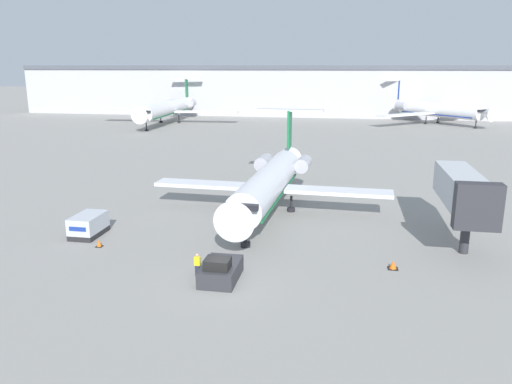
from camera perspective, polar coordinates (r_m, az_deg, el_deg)
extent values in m
plane|color=gray|center=(33.73, -4.03, -10.62)|extent=(600.00, 600.00, 0.00)
cube|color=#B2B2B7|center=(150.02, 7.46, 11.19)|extent=(180.00, 16.00, 13.18)
cube|color=#4C515B|center=(149.83, 7.55, 13.94)|extent=(180.00, 16.80, 1.20)
cylinder|color=silver|center=(48.10, 1.41, 1.00)|extent=(4.00, 20.45, 3.11)
cone|color=silver|center=(37.36, -2.06, -2.90)|extent=(3.22, 2.62, 3.11)
cube|color=black|center=(38.13, -1.69, -1.69)|extent=(2.67, 0.82, 0.44)
cone|color=silver|center=(59.54, 3.68, 3.54)|extent=(2.95, 3.54, 2.80)
cube|color=#19723F|center=(48.34, 1.41, -0.16)|extent=(3.60, 18.41, 0.20)
cube|color=silver|center=(48.43, 9.41, 0.05)|extent=(10.33, 2.89, 0.36)
cube|color=silver|center=(50.90, -5.75, 0.86)|extent=(10.33, 2.89, 0.36)
cylinder|color=#ADADB7|center=(55.91, 5.42, 3.22)|extent=(1.70, 3.57, 1.55)
cylinder|color=#ADADB7|center=(56.65, 0.89, 3.42)|extent=(1.70, 3.57, 1.55)
cube|color=#19723F|center=(59.64, 3.85, 7.21)|extent=(0.34, 2.21, 4.40)
cube|color=silver|center=(59.41, 3.88, 9.32)|extent=(7.99, 2.15, 0.20)
cylinder|color=black|center=(40.16, -1.21, -5.20)|extent=(0.24, 0.24, 1.61)
cylinder|color=black|center=(40.37, -1.21, -6.01)|extent=(0.80, 0.80, 0.40)
cylinder|color=black|center=(50.63, -0.48, -1.08)|extent=(0.24, 0.24, 1.61)
cylinder|color=black|center=(50.79, -0.48, -1.73)|extent=(0.80, 0.80, 0.40)
cylinder|color=black|center=(49.89, 4.04, -1.34)|extent=(0.24, 0.24, 1.61)
cylinder|color=black|center=(50.05, 4.03, -2.01)|extent=(0.80, 0.80, 0.40)
cube|color=#2D2D33|center=(34.41, -4.04, -9.06)|extent=(2.37, 3.84, 1.15)
cube|color=black|center=(33.29, -4.43, -8.16)|extent=(1.66, 1.38, 0.70)
cube|color=black|center=(36.12, -3.31, -8.18)|extent=(2.14, 0.30, 0.69)
cube|color=#232326|center=(45.31, -18.53, -4.45)|extent=(2.12, 3.54, 0.45)
cube|color=#B7BCC6|center=(45.04, -18.62, -3.34)|extent=(2.12, 3.54, 1.40)
cube|color=navy|center=(43.56, -19.74, -4.02)|extent=(1.49, 0.04, 0.36)
cube|color=#232838|center=(35.19, -6.69, -8.90)|extent=(0.32, 0.20, 0.79)
cube|color=yellow|center=(34.92, -6.73, -7.84)|extent=(0.40, 0.24, 0.62)
sphere|color=tan|center=(34.76, -6.75, -7.19)|extent=(0.23, 0.23, 0.23)
cube|color=black|center=(42.37, -17.47, -5.96)|extent=(0.53, 0.53, 0.04)
cone|color=orange|center=(42.27, -17.50, -5.56)|extent=(0.38, 0.38, 0.58)
cube|color=black|center=(37.55, 15.36, -8.43)|extent=(0.73, 0.73, 0.04)
cone|color=orange|center=(37.44, 15.39, -7.98)|extent=(0.52, 0.52, 0.59)
cylinder|color=white|center=(133.99, 20.17, 8.83)|extent=(18.34, 19.60, 3.55)
cone|color=white|center=(126.41, 24.85, 8.12)|extent=(4.54, 4.50, 3.55)
cube|color=black|center=(126.99, 24.45, 8.47)|extent=(2.70, 2.55, 0.44)
cone|color=white|center=(142.73, 15.83, 9.44)|extent=(5.00, 5.04, 3.20)
cube|color=navy|center=(134.09, 20.12, 8.34)|extent=(16.50, 17.64, 0.20)
cube|color=white|center=(143.00, 22.35, 8.60)|extent=(14.79, 13.90, 0.36)
cube|color=white|center=(126.86, 16.81, 8.47)|extent=(14.79, 13.90, 0.36)
cylinder|color=#ADADB7|center=(142.19, 17.73, 9.47)|extent=(3.50, 3.56, 2.00)
cylinder|color=#ADADB7|center=(138.16, 16.27, 9.45)|extent=(3.50, 3.56, 2.00)
cube|color=navy|center=(143.00, 15.71, 11.17)|extent=(1.66, 1.79, 5.00)
cube|color=white|center=(142.91, 15.78, 12.17)|extent=(7.86, 7.40, 0.20)
cylinder|color=black|center=(128.00, 23.82, 7.07)|extent=(0.24, 0.24, 1.83)
cylinder|color=black|center=(128.08, 23.79, 6.75)|extent=(0.80, 0.80, 0.40)
cylinder|color=black|center=(133.53, 18.85, 7.76)|extent=(0.24, 0.24, 1.83)
cylinder|color=black|center=(133.60, 18.83, 7.45)|extent=(0.80, 0.80, 0.40)
cylinder|color=black|center=(137.12, 20.09, 7.81)|extent=(0.24, 0.24, 1.83)
cylinder|color=black|center=(137.20, 20.06, 7.51)|extent=(0.80, 0.80, 0.40)
cylinder|color=white|center=(128.84, -10.18, 9.37)|extent=(4.91, 31.87, 3.71)
cone|color=white|center=(112.54, -12.93, 8.57)|extent=(3.82, 3.10, 3.71)
cube|color=black|center=(113.58, -12.74, 8.96)|extent=(3.17, 0.82, 0.44)
cone|color=white|center=(145.92, -7.97, 10.00)|extent=(3.49, 4.20, 3.34)
cube|color=#19723F|center=(128.94, -10.15, 8.84)|extent=(4.42, 28.68, 0.20)
cube|color=white|center=(127.73, -5.69, 9.11)|extent=(16.08, 3.80, 0.36)
cube|color=white|center=(133.76, -14.01, 8.99)|extent=(16.08, 3.80, 0.36)
cylinder|color=#ADADB7|center=(140.74, -7.40, 10.05)|extent=(2.11, 3.07, 2.00)
cylinder|color=#ADADB7|center=(142.30, -9.57, 10.02)|extent=(2.11, 3.07, 2.00)
cube|color=#19723F|center=(146.45, -7.94, 11.72)|extent=(0.32, 2.21, 5.00)
cube|color=white|center=(146.37, -7.98, 12.70)|extent=(9.06, 2.14, 0.20)
cylinder|color=black|center=(115.14, -12.42, 7.30)|extent=(0.24, 0.24, 1.95)
cylinder|color=black|center=(115.23, -12.40, 6.92)|extent=(0.80, 0.80, 0.40)
cylinder|color=black|center=(131.92, -10.83, 8.22)|extent=(0.24, 0.24, 1.95)
cylinder|color=black|center=(132.00, -10.82, 7.88)|extent=(0.80, 0.80, 0.40)
cylinder|color=black|center=(130.45, -8.81, 8.24)|extent=(0.24, 0.24, 1.95)
cylinder|color=black|center=(130.53, -8.79, 7.90)|extent=(0.80, 0.80, 0.40)
cylinder|color=#2D2D33|center=(41.87, 22.80, -4.38)|extent=(0.70, 0.70, 3.20)
cube|color=#B2B7BC|center=(44.01, 22.34, 0.46)|extent=(2.60, 10.26, 2.60)
cube|color=#2D2D33|center=(38.60, 24.02, -1.53)|extent=(3.20, 1.20, 3.38)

